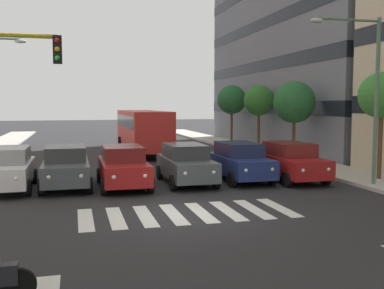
{
  "coord_description": "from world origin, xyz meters",
  "views": [
    {
      "loc": [
        3.43,
        13.61,
        3.43
      ],
      "look_at": [
        -1.36,
        -4.58,
        1.77
      ],
      "focal_mm": 42.14,
      "sensor_mm": 36.0,
      "label": 1
    }
  ],
  "objects_px": {
    "street_tree_2": "(259,101)",
    "street_tree_3": "(232,100)",
    "street_tree_1": "(294,102)",
    "car_5": "(7,168)",
    "car_0": "(290,161)",
    "car_1": "(240,161)",
    "street_lamp_left": "(365,82)",
    "car_2": "(186,163)",
    "street_tree_0": "(382,96)",
    "car_3": "(123,166)",
    "bus_behind_traffic": "(142,127)",
    "car_4": "(66,166)"
  },
  "relations": [
    {
      "from": "street_tree_3",
      "to": "car_3",
      "type": "bearing_deg",
      "value": 57.5
    },
    {
      "from": "car_3",
      "to": "car_5",
      "type": "relative_size",
      "value": 1.0
    },
    {
      "from": "street_tree_2",
      "to": "street_tree_3",
      "type": "relative_size",
      "value": 0.96
    },
    {
      "from": "car_5",
      "to": "street_tree_3",
      "type": "relative_size",
      "value": 0.9
    },
    {
      "from": "car_0",
      "to": "bus_behind_traffic",
      "type": "xyz_separation_m",
      "value": [
        4.78,
        -13.12,
        0.97
      ]
    },
    {
      "from": "bus_behind_traffic",
      "to": "street_tree_3",
      "type": "relative_size",
      "value": 2.13
    },
    {
      "from": "car_3",
      "to": "street_tree_1",
      "type": "xyz_separation_m",
      "value": [
        -10.68,
        -5.57,
        2.68
      ]
    },
    {
      "from": "car_2",
      "to": "street_tree_3",
      "type": "relative_size",
      "value": 0.9
    },
    {
      "from": "street_tree_0",
      "to": "street_tree_1",
      "type": "distance_m",
      "value": 7.17
    },
    {
      "from": "car_1",
      "to": "car_5",
      "type": "xyz_separation_m",
      "value": [
        9.85,
        -0.17,
        0.0
      ]
    },
    {
      "from": "car_4",
      "to": "street_tree_1",
      "type": "bearing_deg",
      "value": -158.87
    },
    {
      "from": "car_3",
      "to": "street_lamp_left",
      "type": "distance_m",
      "value": 10.5
    },
    {
      "from": "bus_behind_traffic",
      "to": "street_tree_1",
      "type": "height_order",
      "value": "street_tree_1"
    },
    {
      "from": "car_0",
      "to": "bus_behind_traffic",
      "type": "bearing_deg",
      "value": -70.0
    },
    {
      "from": "car_1",
      "to": "car_3",
      "type": "height_order",
      "value": "same"
    },
    {
      "from": "car_2",
      "to": "street_tree_0",
      "type": "bearing_deg",
      "value": 168.12
    },
    {
      "from": "bus_behind_traffic",
      "to": "street_tree_1",
      "type": "xyz_separation_m",
      "value": [
        -7.94,
        7.31,
        1.71
      ]
    },
    {
      "from": "street_lamp_left",
      "to": "street_tree_3",
      "type": "height_order",
      "value": "street_lamp_left"
    },
    {
      "from": "car_1",
      "to": "car_3",
      "type": "xyz_separation_m",
      "value": [
        5.29,
        0.34,
        0.0
      ]
    },
    {
      "from": "car_0",
      "to": "street_tree_1",
      "type": "bearing_deg",
      "value": -118.55
    },
    {
      "from": "car_2",
      "to": "street_tree_1",
      "type": "distance_m",
      "value": 9.95
    },
    {
      "from": "car_5",
      "to": "street_tree_0",
      "type": "height_order",
      "value": "street_tree_0"
    },
    {
      "from": "street_tree_1",
      "to": "street_tree_3",
      "type": "relative_size",
      "value": 0.95
    },
    {
      "from": "street_tree_2",
      "to": "car_4",
      "type": "bearing_deg",
      "value": 40.18
    },
    {
      "from": "car_1",
      "to": "street_tree_1",
      "type": "distance_m",
      "value": 7.97
    },
    {
      "from": "car_4",
      "to": "street_tree_2",
      "type": "xyz_separation_m",
      "value": [
        -13.44,
        -11.35,
        2.84
      ]
    },
    {
      "from": "car_2",
      "to": "car_3",
      "type": "height_order",
      "value": "same"
    },
    {
      "from": "car_2",
      "to": "street_tree_3",
      "type": "xyz_separation_m",
      "value": [
        -8.19,
        -16.95,
        2.96
      ]
    },
    {
      "from": "car_1",
      "to": "car_2",
      "type": "distance_m",
      "value": 2.55
    },
    {
      "from": "car_4",
      "to": "car_5",
      "type": "distance_m",
      "value": 2.26
    },
    {
      "from": "car_5",
      "to": "bus_behind_traffic",
      "type": "height_order",
      "value": "bus_behind_traffic"
    },
    {
      "from": "car_0",
      "to": "car_5",
      "type": "bearing_deg",
      "value": -3.56
    },
    {
      "from": "car_0",
      "to": "street_tree_2",
      "type": "height_order",
      "value": "street_tree_2"
    },
    {
      "from": "bus_behind_traffic",
      "to": "car_1",
      "type": "bearing_deg",
      "value": 101.5
    },
    {
      "from": "car_5",
      "to": "car_0",
      "type": "bearing_deg",
      "value": 176.44
    },
    {
      "from": "car_2",
      "to": "street_lamp_left",
      "type": "bearing_deg",
      "value": 157.1
    },
    {
      "from": "car_1",
      "to": "car_5",
      "type": "bearing_deg",
      "value": -0.98
    },
    {
      "from": "street_lamp_left",
      "to": "street_tree_3",
      "type": "xyz_separation_m",
      "value": [
        -1.38,
        -19.83,
        -0.51
      ]
    },
    {
      "from": "car_3",
      "to": "car_5",
      "type": "distance_m",
      "value": 4.59
    },
    {
      "from": "street_tree_0",
      "to": "street_tree_2",
      "type": "xyz_separation_m",
      "value": [
        0.04,
        -13.48,
        -0.09
      ]
    },
    {
      "from": "street_tree_2",
      "to": "street_tree_3",
      "type": "xyz_separation_m",
      "value": [
        0.21,
        -5.25,
        0.12
      ]
    },
    {
      "from": "car_1",
      "to": "street_lamp_left",
      "type": "xyz_separation_m",
      "value": [
        -4.25,
        3.02,
        3.47
      ]
    },
    {
      "from": "street_lamp_left",
      "to": "street_tree_0",
      "type": "height_order",
      "value": "street_lamp_left"
    },
    {
      "from": "bus_behind_traffic",
      "to": "car_5",
      "type": "bearing_deg",
      "value": 59.47
    },
    {
      "from": "car_0",
      "to": "bus_behind_traffic",
      "type": "height_order",
      "value": "bus_behind_traffic"
    },
    {
      "from": "car_0",
      "to": "car_2",
      "type": "xyz_separation_m",
      "value": [
        4.78,
        -0.44,
        0.0
      ]
    },
    {
      "from": "car_4",
      "to": "car_2",
      "type": "bearing_deg",
      "value": 175.96
    },
    {
      "from": "car_3",
      "to": "car_5",
      "type": "xyz_separation_m",
      "value": [
        4.56,
        -0.51,
        0.0
      ]
    },
    {
      "from": "car_1",
      "to": "street_tree_3",
      "type": "height_order",
      "value": "street_tree_3"
    },
    {
      "from": "street_lamp_left",
      "to": "street_tree_0",
      "type": "relative_size",
      "value": 1.44
    }
  ]
}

